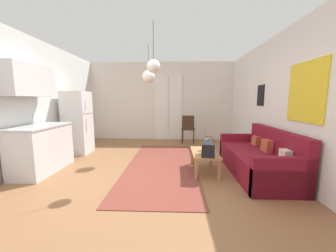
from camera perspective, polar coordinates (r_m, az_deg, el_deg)
The scene contains 13 objects.
ground_plane at distance 3.45m, azimuth -6.13°, elevation -16.77°, with size 5.52×7.63×0.10m, color #8E603D.
wall_back at distance 6.68m, azimuth -1.80°, elevation 7.38°, with size 5.12×0.13×2.67m.
wall_right at distance 3.71m, azimuth 35.69°, elevation 5.67°, with size 0.12×7.23×2.67m.
area_rug at distance 4.11m, azimuth -1.90°, elevation -11.74°, with size 1.43×3.38×0.01m, color brown.
couch at distance 3.98m, azimuth 25.97°, elevation -9.13°, with size 0.87×1.91×0.85m.
coffee_table at distance 3.75m, azimuth 10.95°, elevation -8.48°, with size 0.48×0.86×0.40m.
bamboo_vase at distance 3.85m, azimuth 11.34°, elevation -5.47°, with size 0.11×0.11×0.44m.
handbag at distance 3.47m, azimuth 11.99°, elevation -6.79°, with size 0.27×0.36×0.36m.
refrigerator at distance 5.43m, azimuth -25.59°, elevation 0.92°, with size 0.60×0.59×1.60m.
kitchen_counter at distance 4.38m, azimuth -34.32°, elevation -1.59°, with size 0.59×1.20×2.03m.
accent_chair at distance 6.04m, azimuth 6.10°, elevation -0.47°, with size 0.46×0.44×0.90m.
pendant_lamp_near at distance 3.35m, azimuth -4.40°, elevation 17.56°, with size 0.23×0.23×0.83m.
pendant_lamp_far at distance 4.58m, azimuth -5.88°, elevation 14.70°, with size 0.29×0.29×0.88m.
Camera 1 is at (0.47, -3.10, 1.38)m, focal length 20.19 mm.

